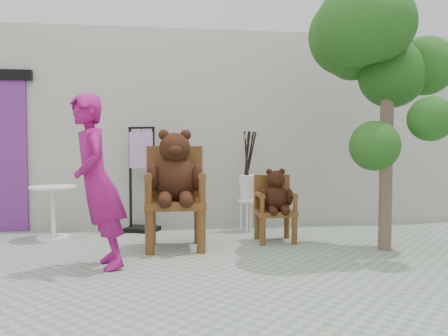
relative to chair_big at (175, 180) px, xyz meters
name	(u,v)px	position (x,y,z in m)	size (l,w,h in m)	color
ground_plane	(208,277)	(0.29, -1.24, -0.82)	(60.00, 60.00, 0.00)	gray
back_wall	(191,130)	(0.29, 1.86, 0.68)	(9.00, 1.00, 3.00)	#ADAAA2
chair_big	(175,180)	(0.00, 0.00, 0.00)	(0.71, 0.76, 1.44)	#4E2C10
chair_small	(275,199)	(1.29, 0.21, -0.27)	(0.49, 0.51, 0.95)	#4E2C10
person	(97,182)	(-0.78, -0.80, 0.05)	(0.64, 0.42, 1.75)	#921263
cafe_table	(53,206)	(-1.61, 0.74, -0.38)	(0.60, 0.60, 0.70)	white
display_stand	(142,191)	(-0.46, 1.11, -0.24)	(0.54, 0.48, 1.51)	black
stool_bucket	(249,187)	(1.08, 0.95, -0.18)	(0.32, 0.32, 1.45)	white
tree	(373,49)	(2.31, -0.36, 1.55)	(1.81, 1.57, 3.07)	#4E3B2F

